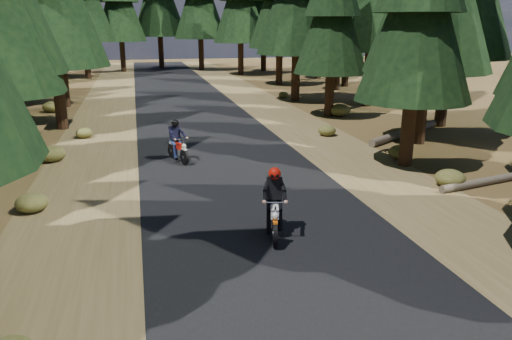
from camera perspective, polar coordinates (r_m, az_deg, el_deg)
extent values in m
plane|color=#4C341B|center=(11.94, 1.69, -7.06)|extent=(120.00, 120.00, 0.00)
cube|color=black|center=(16.53, -2.82, -0.29)|extent=(6.00, 100.00, 0.01)
cube|color=brown|center=(16.37, -18.86, -1.37)|extent=(3.20, 100.00, 0.01)
cube|color=brown|center=(17.92, 11.79, 0.69)|extent=(3.20, 100.00, 0.01)
cylinder|color=black|center=(17.68, 17.24, 7.58)|extent=(0.48, 0.48, 4.52)
cone|color=black|center=(17.51, 18.05, 16.73)|extent=(3.84, 3.84, 5.65)
cylinder|color=black|center=(21.23, 18.68, 10.63)|extent=(0.53, 0.53, 5.84)
cylinder|color=black|center=(25.26, 20.97, 11.89)|extent=(0.56, 0.56, 6.43)
cylinder|color=black|center=(24.78, -21.87, 10.90)|extent=(0.53, 0.53, 5.72)
cylinder|color=black|center=(26.65, 8.48, 10.88)|extent=(0.48, 0.48, 4.51)
cone|color=black|center=(26.54, 8.75, 16.94)|extent=(3.83, 3.83, 5.64)
cylinder|color=black|center=(30.50, 12.90, 13.18)|extent=(0.56, 0.56, 6.47)
cylinder|color=black|center=(31.65, -21.37, 11.84)|extent=(0.53, 0.53, 5.64)
cylinder|color=black|center=(31.90, 4.60, 13.08)|extent=(0.53, 0.53, 5.83)
cylinder|color=black|center=(34.77, -27.26, 11.32)|extent=(0.52, 0.52, 5.45)
cylinder|color=black|center=(37.67, 9.29, 12.51)|extent=(0.48, 0.48, 4.61)
cone|color=black|center=(37.59, 9.50, 16.89)|extent=(3.92, 3.92, 5.77)
cylinder|color=black|center=(38.46, -21.70, 11.52)|extent=(0.48, 0.48, 4.42)
cone|color=black|center=(38.38, -22.15, 15.61)|extent=(3.76, 3.76, 5.52)
cylinder|color=black|center=(40.61, 2.69, 13.78)|extent=(0.53, 0.53, 5.76)
cone|color=black|center=(40.60, 2.76, 18.87)|extent=(4.90, 4.90, 7.21)
cylinder|color=black|center=(44.31, -25.61, 11.80)|extent=(0.49, 0.49, 4.75)
cone|color=black|center=(44.24, -26.09, 15.61)|extent=(4.04, 4.04, 5.93)
cylinder|color=black|center=(45.57, 7.21, 13.90)|extent=(0.53, 0.53, 5.66)
cone|color=black|center=(45.55, 7.38, 18.34)|extent=(4.81, 4.81, 7.07)
cylinder|color=black|center=(39.91, 10.32, 13.67)|extent=(0.54, 0.54, 6.00)
cylinder|color=black|center=(33.76, 19.02, 12.25)|extent=(0.52, 0.52, 5.60)
cylinder|color=black|center=(47.77, -18.95, 13.73)|extent=(0.56, 0.56, 6.40)
cylinder|color=black|center=(48.61, -1.77, 14.37)|extent=(0.54, 0.54, 6.00)
cone|color=black|center=(48.62, -1.81, 18.79)|extent=(5.10, 5.10, 7.50)
cylinder|color=black|center=(51.08, -22.12, 13.76)|extent=(0.57, 0.57, 6.80)
cylinder|color=black|center=(52.20, 0.87, 14.74)|extent=(0.56, 0.56, 6.40)
cylinder|color=black|center=(53.61, -15.10, 14.03)|extent=(0.54, 0.54, 6.00)
cone|color=black|center=(53.61, -15.41, 18.02)|extent=(5.10, 5.10, 7.50)
cylinder|color=black|center=(54.03, -6.33, 14.70)|extent=(0.56, 0.56, 6.40)
cylinder|color=black|center=(56.66, -10.89, 14.79)|extent=(0.57, 0.57, 6.80)
cylinder|color=black|center=(47.69, -26.35, 12.45)|extent=(0.52, 0.52, 5.60)
cone|color=black|center=(47.68, -26.90, 16.62)|extent=(4.76, 4.76, 7.00)
cylinder|color=black|center=(49.23, 5.55, 14.33)|extent=(0.54, 0.54, 6.00)
cone|color=black|center=(49.24, 5.68, 18.69)|extent=(5.10, 5.10, 7.50)
cylinder|color=#4C4233|center=(23.00, 16.84, 4.20)|extent=(5.15, 3.59, 0.32)
cylinder|color=#4C4233|center=(17.02, 25.47, -1.02)|extent=(4.21, 1.15, 0.24)
ellipsoid|color=#474C1E|center=(19.24, -22.28, 1.73)|extent=(0.93, 0.93, 0.56)
ellipsoid|color=#474C1E|center=(14.33, -24.25, -3.42)|extent=(0.83, 0.83, 0.50)
ellipsoid|color=#474C1E|center=(16.15, 21.30, -0.87)|extent=(0.89, 0.89, 0.53)
ellipsoid|color=#474C1E|center=(30.09, -22.32, 6.70)|extent=(0.99, 0.99, 0.59)
ellipsoid|color=#474C1E|center=(26.94, 9.60, 6.75)|extent=(1.10, 1.10, 0.66)
ellipsoid|color=#474C1E|center=(22.16, 8.12, 4.49)|extent=(0.77, 0.77, 0.46)
ellipsoid|color=#474C1E|center=(18.88, 16.19, 1.98)|extent=(0.85, 0.85, 0.51)
ellipsoid|color=#474C1E|center=(22.76, -19.04, 4.02)|extent=(0.71, 0.71, 0.43)
ellipsoid|color=#474C1E|center=(33.49, 3.17, 8.59)|extent=(0.65, 0.65, 0.39)
cube|color=black|center=(11.33, 2.15, -2.47)|extent=(0.40, 0.30, 0.52)
sphere|color=#A61006|center=(11.21, 2.17, -0.64)|extent=(0.35, 0.35, 0.29)
cube|color=black|center=(17.82, -9.00, 4.12)|extent=(0.38, 0.30, 0.48)
sphere|color=black|center=(17.75, -9.05, 5.23)|extent=(0.34, 0.34, 0.27)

